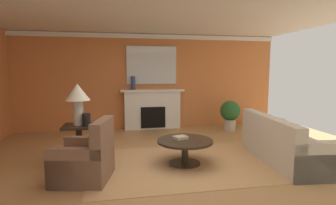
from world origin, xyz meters
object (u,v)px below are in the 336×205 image
at_px(coffee_table, 185,146).
at_px(vase_mantel_left, 133,83).
at_px(potted_plant, 230,113).
at_px(mantel_mirror, 152,65).
at_px(vase_on_side_table, 86,120).
at_px(table_lamp, 78,96).
at_px(side_table, 79,141).
at_px(sofa, 284,145).
at_px(fireplace, 153,110).
at_px(armchair_near_window, 86,161).

distance_m(coffee_table, vase_mantel_left, 3.26).
bearing_deg(potted_plant, coffee_table, -128.33).
xyz_separation_m(mantel_mirror, vase_on_side_table, (-1.55, -2.84, -1.02)).
bearing_deg(vase_mantel_left, table_lamp, -114.24).
distance_m(mantel_mirror, side_table, 3.51).
bearing_deg(vase_mantel_left, sofa, -51.17).
relative_size(sofa, vase_mantel_left, 5.77).
relative_size(vase_on_side_table, potted_plant, 0.27).
bearing_deg(side_table, sofa, -9.87).
xyz_separation_m(fireplace, table_lamp, (-1.70, -2.60, 0.68)).
xyz_separation_m(fireplace, side_table, (-1.70, -2.60, -0.14)).
distance_m(side_table, vase_mantel_left, 2.95).
relative_size(armchair_near_window, vase_on_side_table, 4.23).
xyz_separation_m(sofa, vase_mantel_left, (-2.57, 3.20, 1.04)).
bearing_deg(fireplace, table_lamp, -123.16).
xyz_separation_m(armchair_near_window, vase_on_side_table, (-0.05, 0.74, 0.51)).
xyz_separation_m(sofa, table_lamp, (-3.72, 0.65, 0.93)).
bearing_deg(sofa, potted_plant, 87.67).
height_order(coffee_table, table_lamp, table_lamp).
xyz_separation_m(fireplace, potted_plant, (2.13, -0.59, -0.05)).
bearing_deg(fireplace, vase_mantel_left, -174.88).
height_order(fireplace, mantel_mirror, mantel_mirror).
distance_m(fireplace, vase_mantel_left, 0.96).
relative_size(side_table, potted_plant, 0.84).
distance_m(mantel_mirror, armchair_near_window, 4.17).
bearing_deg(potted_plant, armchair_near_window, -141.73).
bearing_deg(coffee_table, side_table, 165.87).
relative_size(fireplace, armchair_near_window, 1.88).
relative_size(fireplace, side_table, 2.57).
relative_size(armchair_near_window, potted_plant, 1.15).
bearing_deg(table_lamp, mantel_mirror, 58.02).
relative_size(mantel_mirror, vase_mantel_left, 3.79).
xyz_separation_m(vase_mantel_left, potted_plant, (2.68, -0.55, -0.84)).
xyz_separation_m(armchair_near_window, side_table, (-0.20, 0.86, 0.09)).
relative_size(coffee_table, potted_plant, 1.20).
distance_m(sofa, armchair_near_window, 3.53).
distance_m(coffee_table, table_lamp, 2.12).
distance_m(fireplace, armchair_near_window, 3.78).
distance_m(sofa, coffee_table, 1.86).
bearing_deg(fireplace, vase_on_side_table, -119.66).
xyz_separation_m(fireplace, mantel_mirror, (0.00, 0.12, 1.29)).
bearing_deg(table_lamp, fireplace, 56.84).
bearing_deg(table_lamp, coffee_table, -14.13).
distance_m(table_lamp, potted_plant, 4.38).
height_order(side_table, vase_on_side_table, vase_on_side_table).
bearing_deg(vase_mantel_left, vase_on_side_table, -110.50).
bearing_deg(vase_mantel_left, fireplace, 5.12).
distance_m(fireplace, potted_plant, 2.21).
relative_size(table_lamp, potted_plant, 0.90).
height_order(armchair_near_window, side_table, armchair_near_window).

